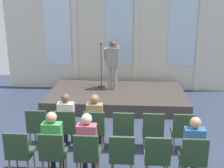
# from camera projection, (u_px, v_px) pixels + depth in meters

# --- Properties ---
(rear_partition) EXTENTS (8.67, 0.14, 3.85)m
(rear_partition) POSITION_uv_depth(u_px,v_px,m) (120.00, 39.00, 10.51)
(rear_partition) COLOR beige
(rear_partition) RESTS_ON ground
(stage_platform) EXTENTS (4.50, 2.66, 0.39)m
(stage_platform) POSITION_uv_depth(u_px,v_px,m) (117.00, 97.00, 9.44)
(stage_platform) COLOR #3F3833
(stage_platform) RESTS_ON ground
(speaker) EXTENTS (0.51, 0.69, 1.66)m
(speaker) POSITION_uv_depth(u_px,v_px,m) (112.00, 61.00, 9.38)
(speaker) COLOR gray
(speaker) RESTS_ON stage_platform
(mic_stand) EXTENTS (0.28, 0.28, 1.55)m
(mic_stand) POSITION_uv_depth(u_px,v_px,m) (101.00, 78.00, 9.76)
(mic_stand) COLOR black
(mic_stand) RESTS_ON stage_platform
(chair_r0_c0) EXTENTS (0.46, 0.44, 0.94)m
(chair_r0_c0) POSITION_uv_depth(u_px,v_px,m) (38.00, 126.00, 6.41)
(chair_r0_c0) COLOR olive
(chair_r0_c0) RESTS_ON ground
(chair_r0_c1) EXTENTS (0.46, 0.44, 0.94)m
(chair_r0_c1) POSITION_uv_depth(u_px,v_px,m) (66.00, 126.00, 6.36)
(chair_r0_c1) COLOR olive
(chair_r0_c1) RESTS_ON ground
(audience_r0_c1) EXTENTS (0.36, 0.39, 1.30)m
(audience_r0_c1) POSITION_uv_depth(u_px,v_px,m) (67.00, 117.00, 6.39)
(audience_r0_c1) COLOR #2D2D33
(audience_r0_c1) RESTS_ON ground
(chair_r0_c2) EXTENTS (0.46, 0.44, 0.94)m
(chair_r0_c2) POSITION_uv_depth(u_px,v_px,m) (95.00, 127.00, 6.32)
(chair_r0_c2) COLOR olive
(chair_r0_c2) RESTS_ON ground
(audience_r0_c2) EXTENTS (0.36, 0.39, 1.29)m
(audience_r0_c2) POSITION_uv_depth(u_px,v_px,m) (95.00, 118.00, 6.35)
(audience_r0_c2) COLOR #2D2D33
(audience_r0_c2) RESTS_ON ground
(chair_r0_c3) EXTENTS (0.46, 0.44, 0.94)m
(chair_r0_c3) POSITION_uv_depth(u_px,v_px,m) (124.00, 128.00, 6.28)
(chair_r0_c3) COLOR olive
(chair_r0_c3) RESTS_ON ground
(chair_r0_c4) EXTENTS (0.46, 0.44, 0.94)m
(chair_r0_c4) POSITION_uv_depth(u_px,v_px,m) (153.00, 129.00, 6.23)
(chair_r0_c4) COLOR olive
(chair_r0_c4) RESTS_ON ground
(chair_r0_c5) EXTENTS (0.46, 0.44, 0.94)m
(chair_r0_c5) POSITION_uv_depth(u_px,v_px,m) (182.00, 130.00, 6.19)
(chair_r0_c5) COLOR olive
(chair_r0_c5) RESTS_ON ground
(chair_r1_c0) EXTENTS (0.46, 0.44, 0.94)m
(chair_r1_c0) POSITION_uv_depth(u_px,v_px,m) (19.00, 150.00, 5.32)
(chair_r1_c0) COLOR olive
(chair_r1_c0) RESTS_ON ground
(chair_r1_c1) EXTENTS (0.46, 0.44, 0.94)m
(chair_r1_c1) POSITION_uv_depth(u_px,v_px,m) (53.00, 152.00, 5.28)
(chair_r1_c1) COLOR olive
(chair_r1_c1) RESTS_ON ground
(audience_r1_c1) EXTENTS (0.36, 0.39, 1.31)m
(audience_r1_c1) POSITION_uv_depth(u_px,v_px,m) (53.00, 140.00, 5.30)
(audience_r1_c1) COLOR #2D2D33
(audience_r1_c1) RESTS_ON ground
(chair_r1_c2) EXTENTS (0.46, 0.44, 0.94)m
(chair_r1_c2) POSITION_uv_depth(u_px,v_px,m) (87.00, 153.00, 5.24)
(chair_r1_c2) COLOR olive
(chair_r1_c2) RESTS_ON ground
(audience_r1_c2) EXTENTS (0.36, 0.39, 1.30)m
(audience_r1_c2) POSITION_uv_depth(u_px,v_px,m) (87.00, 142.00, 5.26)
(audience_r1_c2) COLOR #2D2D33
(audience_r1_c2) RESTS_ON ground
(chair_r1_c3) EXTENTS (0.46, 0.44, 0.94)m
(chair_r1_c3) POSITION_uv_depth(u_px,v_px,m) (122.00, 154.00, 5.19)
(chair_r1_c3) COLOR olive
(chair_r1_c3) RESTS_ON ground
(chair_r1_c4) EXTENTS (0.46, 0.44, 0.94)m
(chair_r1_c4) POSITION_uv_depth(u_px,v_px,m) (157.00, 155.00, 5.15)
(chair_r1_c4) COLOR olive
(chair_r1_c4) RESTS_ON ground
(chair_r1_c5) EXTENTS (0.46, 0.44, 0.94)m
(chair_r1_c5) POSITION_uv_depth(u_px,v_px,m) (193.00, 156.00, 5.11)
(chair_r1_c5) COLOR olive
(chair_r1_c5) RESTS_ON ground
(audience_r1_c5) EXTENTS (0.36, 0.39, 1.28)m
(audience_r1_c5) POSITION_uv_depth(u_px,v_px,m) (193.00, 145.00, 5.14)
(audience_r1_c5) COLOR #2D2D33
(audience_r1_c5) RESTS_ON ground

